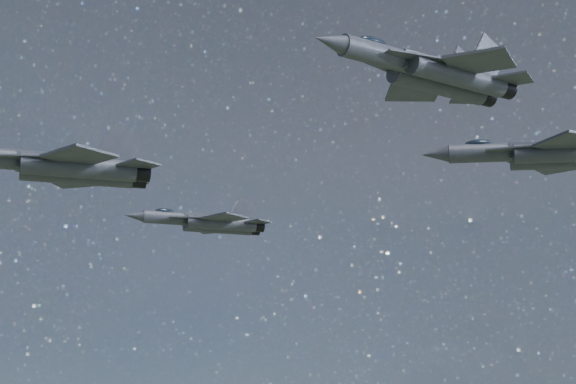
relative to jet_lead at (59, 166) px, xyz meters
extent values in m
cylinder|color=#30323C|center=(-4.48, -0.21, 0.24)|extent=(7.96, 2.04, 1.66)
cube|color=#30323C|center=(1.06, 0.05, 0.19)|extent=(8.81, 2.01, 1.39)
cylinder|color=#30323C|center=(1.53, -0.99, -0.29)|extent=(9.03, 2.09, 1.66)
cylinder|color=#30323C|center=(1.43, 1.14, -0.29)|extent=(9.03, 2.09, 1.66)
cylinder|color=black|center=(6.43, -0.76, -0.29)|extent=(1.46, 1.60, 1.54)
cylinder|color=black|center=(6.33, 1.37, -0.29)|extent=(1.46, 1.60, 1.54)
cube|color=#30323C|center=(-2.50, -1.56, 0.11)|extent=(5.66, 1.96, 0.13)
cube|color=#30323C|center=(-2.63, 1.32, 0.11)|extent=(5.67, 2.46, 0.13)
cube|color=#30323C|center=(1.44, -3.56, -0.08)|extent=(5.94, 6.08, 0.21)
cube|color=#30323C|center=(1.10, 3.68, -0.08)|extent=(5.78, 5.98, 0.21)
cube|color=#30323C|center=(6.07, -2.17, -0.08)|extent=(3.50, 3.57, 0.16)
cube|color=#30323C|center=(5.84, 2.73, -0.08)|extent=(3.40, 3.49, 0.16)
cube|color=#30323C|center=(4.64, -1.11, 1.73)|extent=(3.71, 0.52, 3.80)
cube|color=#30323C|center=(4.51, 1.55, 1.73)|extent=(3.70, 0.65, 3.80)
cylinder|color=#30323C|center=(12.11, 22.27, 1.24)|extent=(6.53, 1.72, 1.36)
cone|color=#30323C|center=(7.93, 22.04, 1.24)|extent=(2.16, 1.34, 1.22)
ellipsoid|color=black|center=(11.07, 22.22, 1.89)|extent=(2.13, 1.03, 0.67)
cube|color=#30323C|center=(16.65, 22.53, 1.19)|extent=(7.23, 1.71, 1.14)
cylinder|color=#30323C|center=(17.04, 21.68, 0.80)|extent=(7.40, 1.77, 1.36)
cylinder|color=#30323C|center=(16.95, 23.42, 0.80)|extent=(7.40, 1.77, 1.36)
cylinder|color=black|center=(21.06, 21.90, 0.80)|extent=(1.20, 1.32, 1.26)
cylinder|color=black|center=(20.96, 23.64, 0.80)|extent=(1.20, 1.32, 1.26)
cube|color=#30323C|center=(13.75, 21.18, 1.13)|extent=(4.63, 1.57, 0.10)
cube|color=#30323C|center=(13.62, 23.54, 1.13)|extent=(4.64, 2.05, 0.10)
cube|color=#30323C|center=(16.99, 19.57, 0.97)|extent=(4.88, 4.98, 0.17)
cube|color=#30323C|center=(16.66, 25.50, 0.97)|extent=(4.72, 4.89, 0.17)
cube|color=#30323C|center=(20.77, 20.75, 0.97)|extent=(2.88, 2.93, 0.13)
cube|color=#30323C|center=(20.55, 24.76, 0.97)|extent=(2.78, 2.86, 0.13)
cube|color=#30323C|center=(19.59, 21.60, 2.46)|extent=(3.04, 0.43, 3.11)
cube|color=#30323C|center=(19.46, 23.78, 2.46)|extent=(3.03, 0.55, 3.11)
cylinder|color=#30323C|center=(18.94, -24.15, 1.63)|extent=(6.71, 3.52, 1.40)
cone|color=#30323C|center=(14.89, -25.58, 1.63)|extent=(2.44, 1.89, 1.25)
ellipsoid|color=black|center=(17.93, -24.51, 2.30)|extent=(2.32, 1.59, 0.69)
cube|color=#30323C|center=(23.33, -22.60, 1.58)|extent=(7.36, 3.70, 1.16)
cylinder|color=#30323C|center=(23.96, -23.33, 1.18)|extent=(7.55, 3.81, 1.40)
cylinder|color=#30323C|center=(23.37, -21.64, 1.18)|extent=(7.55, 3.81, 1.40)
cylinder|color=black|center=(27.84, -21.96, 1.18)|extent=(1.53, 1.60, 1.29)
cylinder|color=black|center=(27.25, -20.27, 1.18)|extent=(1.53, 1.60, 1.29)
cube|color=#30323C|center=(20.86, -24.75, 1.52)|extent=(4.75, 1.65, 0.11)
cube|color=#30323C|center=(20.06, -22.47, 1.52)|extent=(4.51, 3.20, 0.11)
cube|color=#30323C|center=(24.51, -25.41, 1.36)|extent=(5.13, 5.06, 0.18)
cube|color=#30323C|center=(22.49, -19.67, 1.36)|extent=(4.16, 4.49, 0.18)
cube|color=#30323C|center=(27.89, -23.17, 1.36)|extent=(3.04, 3.02, 0.13)
cube|color=#30323C|center=(26.53, -19.29, 1.36)|extent=(2.43, 2.58, 0.13)
cube|color=#30323C|center=(26.48, -22.68, 2.88)|extent=(3.05, 0.93, 3.18)
cube|color=#30323C|center=(25.74, -20.57, 2.88)|extent=(2.90, 1.40, 3.18)
cylinder|color=#30323C|center=(34.61, -6.68, 1.70)|extent=(7.49, 4.07, 1.56)
cone|color=#30323C|center=(30.11, -4.99, 1.70)|extent=(2.74, 2.16, 1.40)
ellipsoid|color=black|center=(33.48, -6.26, 2.45)|extent=(2.60, 1.82, 0.77)
cube|color=#30323C|center=(39.48, -8.52, 1.65)|extent=(8.21, 4.30, 1.30)
cylinder|color=#30323C|center=(39.50, -9.60, 1.20)|extent=(8.42, 4.43, 1.56)
cylinder|color=#30323C|center=(40.21, -7.72, 1.20)|extent=(8.42, 4.43, 1.56)
cube|color=#30323C|center=(35.82, -8.59, 1.58)|extent=(5.01, 3.67, 0.12)
cube|color=#30323C|center=(36.77, -6.05, 1.58)|extent=(5.32, 1.96, 0.12)
cube|color=#30323C|center=(38.47, -11.78, 1.40)|extent=(4.58, 4.97, 0.20)
cube|color=#30323C|center=(40.87, -5.40, 1.40)|extent=(5.73, 5.64, 0.20)
camera|label=1|loc=(-0.29, -75.88, -20.80)|focal=60.00mm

